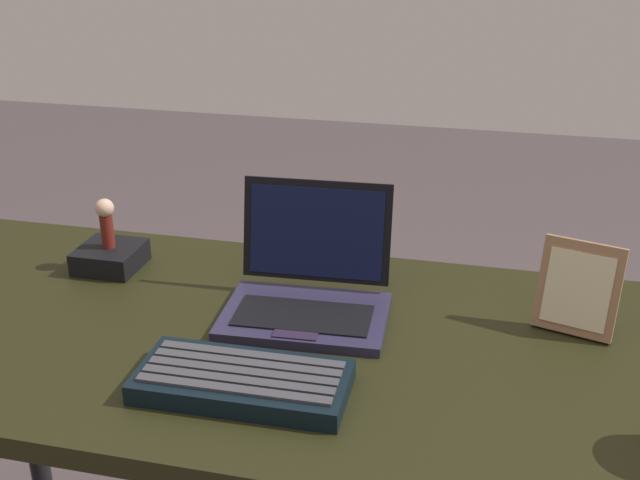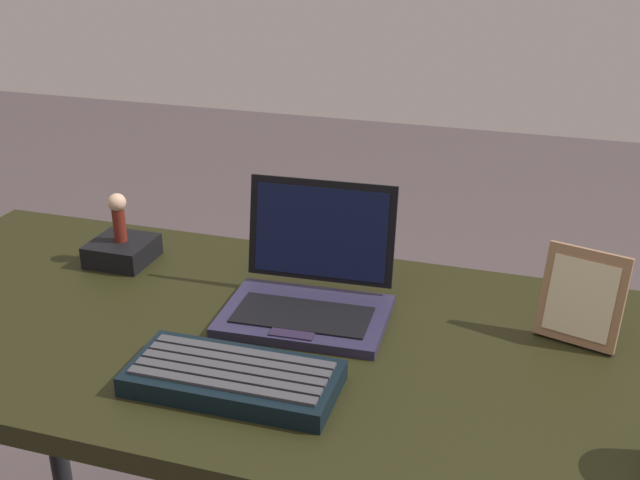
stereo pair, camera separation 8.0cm
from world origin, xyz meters
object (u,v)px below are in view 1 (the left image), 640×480
at_px(figurine, 106,219).
at_px(laptop_front, 308,290).
at_px(photo_frame, 578,289).
at_px(figurine_stand, 110,257).
at_px(external_keyboard, 243,381).

bearing_deg(figurine, laptop_front, -11.48).
height_order(photo_frame, figurine_stand, photo_frame).
relative_size(laptop_front, photo_frame, 1.84).
bearing_deg(figurine, external_keyboard, -41.40).
height_order(laptop_front, photo_frame, laptop_front).
height_order(laptop_front, figurine, laptop_front).
height_order(external_keyboard, figurine_stand, figurine_stand).
relative_size(external_keyboard, figurine_stand, 2.69).
distance_m(laptop_front, photo_frame, 0.42).
bearing_deg(figurine_stand, figurine, 0.00).
bearing_deg(laptop_front, figurine_stand, 168.52).
relative_size(external_keyboard, figurine, 3.16).
distance_m(external_keyboard, figurine_stand, 0.48).
bearing_deg(figurine_stand, external_keyboard, -41.40).
xyz_separation_m(external_keyboard, figurine, (-0.36, 0.32, 0.08)).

